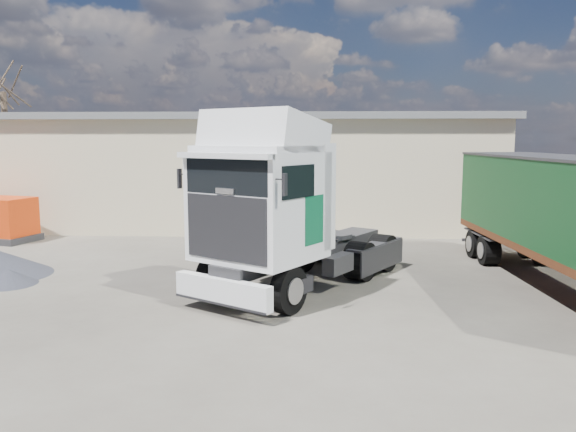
{
  "coord_description": "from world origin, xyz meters",
  "views": [
    {
      "loc": [
        0.82,
        -13.61,
        4.19
      ],
      "look_at": [
        0.02,
        3.0,
        1.9
      ],
      "focal_mm": 35.0,
      "sensor_mm": 36.0,
      "label": 1
    }
  ],
  "objects_px": {
    "bare_tree": "(2,76)",
    "tractor_unit": "(281,219)",
    "box_trailer": "(565,209)",
    "panel_van": "(258,214)"
  },
  "relations": [
    {
      "from": "bare_tree",
      "to": "box_trailer",
      "type": "distance_m",
      "value": 31.84
    },
    {
      "from": "box_trailer",
      "to": "panel_van",
      "type": "xyz_separation_m",
      "value": [
        -9.28,
        7.5,
        -1.21
      ]
    },
    {
      "from": "tractor_unit",
      "to": "box_trailer",
      "type": "height_order",
      "value": "tractor_unit"
    },
    {
      "from": "panel_van",
      "to": "bare_tree",
      "type": "bearing_deg",
      "value": 165.13
    },
    {
      "from": "bare_tree",
      "to": "tractor_unit",
      "type": "height_order",
      "value": "bare_tree"
    },
    {
      "from": "tractor_unit",
      "to": "box_trailer",
      "type": "distance_m",
      "value": 7.86
    },
    {
      "from": "tractor_unit",
      "to": "panel_van",
      "type": "relative_size",
      "value": 1.42
    },
    {
      "from": "tractor_unit",
      "to": "box_trailer",
      "type": "relative_size",
      "value": 0.67
    },
    {
      "from": "bare_tree",
      "to": "tractor_unit",
      "type": "distance_m",
      "value": 26.59
    },
    {
      "from": "tractor_unit",
      "to": "bare_tree",
      "type": "bearing_deg",
      "value": 165.78
    }
  ]
}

